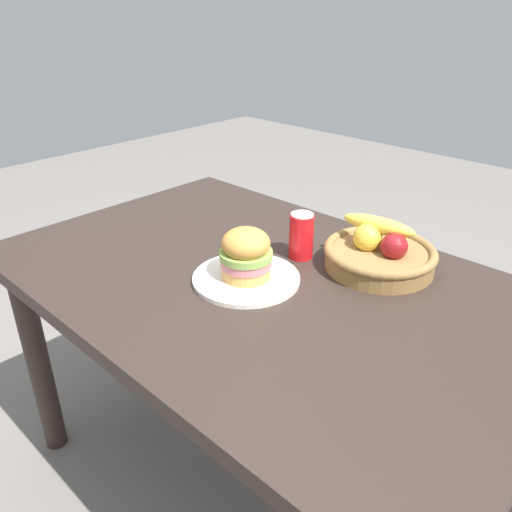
{
  "coord_description": "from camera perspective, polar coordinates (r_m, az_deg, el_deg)",
  "views": [
    {
      "loc": [
        0.77,
        -0.83,
        1.38
      ],
      "look_at": [
        -0.0,
        -0.01,
        0.81
      ],
      "focal_mm": 35.8,
      "sensor_mm": 36.0,
      "label": 1
    }
  ],
  "objects": [
    {
      "name": "plate",
      "position": [
        1.28,
        -1.1,
        -2.51
      ],
      "size": [
        0.27,
        0.27,
        0.01
      ],
      "primitive_type": "cylinder",
      "color": "silver",
      "rests_on": "dining_table"
    },
    {
      "name": "sandwich",
      "position": [
        1.24,
        -1.13,
        0.27
      ],
      "size": [
        0.13,
        0.13,
        0.13
      ],
      "color": "tan",
      "rests_on": "plate"
    },
    {
      "name": "dining_table",
      "position": [
        1.35,
        0.49,
        -5.99
      ],
      "size": [
        1.4,
        0.9,
        0.75
      ],
      "color": "#2D231E",
      "rests_on": "ground_plane"
    },
    {
      "name": "soda_can",
      "position": [
        1.37,
        5.08,
        2.27
      ],
      "size": [
        0.07,
        0.07,
        0.13
      ],
      "color": "red",
      "rests_on": "dining_table"
    },
    {
      "name": "ground_plane",
      "position": [
        1.79,
        0.4,
        -23.74
      ],
      "size": [
        8.0,
        8.0,
        0.0
      ],
      "primitive_type": "plane",
      "color": "slate"
    },
    {
      "name": "fruit_basket",
      "position": [
        1.36,
        13.62,
        0.31
      ],
      "size": [
        0.29,
        0.29,
        0.14
      ],
      "color": "olive",
      "rests_on": "dining_table"
    }
  ]
}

